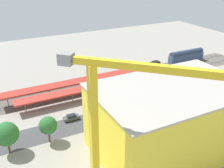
{
  "coord_description": "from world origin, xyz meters",
  "views": [
    {
      "loc": [
        46.21,
        65.95,
        43.45
      ],
      "look_at": [
        11.65,
        -0.66,
        9.11
      ],
      "focal_mm": 42.95,
      "sensor_mm": 36.0,
      "label": 1
    }
  ],
  "objects_px": {
    "passenger_coach": "(186,56)",
    "parked_car_2": "(158,96)",
    "street_tree_4": "(185,90)",
    "parked_car_5": "(96,111)",
    "tower_crane": "(105,121)",
    "parked_car_6": "(71,118)",
    "street_tree_1": "(6,134)",
    "platform_canopy_far": "(86,80)",
    "box_truck_0": "(129,111)",
    "parked_car_4": "(116,106)",
    "parked_car_3": "(135,101)",
    "locomotive": "(147,67)",
    "traffic_light": "(171,81)",
    "platform_canopy_near": "(113,83)",
    "parked_car_1": "(174,92)",
    "parked_car_0": "(190,87)",
    "street_tree_3": "(111,112)",
    "construction_building": "(170,119)",
    "street_tree_0": "(48,125)"
  },
  "relations": [
    {
      "from": "passenger_coach",
      "to": "parked_car_2",
      "type": "relative_size",
      "value": 4.54
    },
    {
      "from": "passenger_coach",
      "to": "street_tree_4",
      "type": "xyz_separation_m",
      "value": [
        28.59,
        31.24,
        2.24
      ]
    },
    {
      "from": "parked_car_5",
      "to": "tower_crane",
      "type": "bearing_deg",
      "value": 69.23
    },
    {
      "from": "parked_car_6",
      "to": "street_tree_1",
      "type": "xyz_separation_m",
      "value": [
        18.8,
        7.25,
        4.74
      ]
    },
    {
      "from": "tower_crane",
      "to": "parked_car_5",
      "type": "bearing_deg",
      "value": -110.77
    },
    {
      "from": "platform_canopy_far",
      "to": "box_truck_0",
      "type": "distance_m",
      "value": 23.67
    },
    {
      "from": "platform_canopy_far",
      "to": "street_tree_1",
      "type": "bearing_deg",
      "value": 38.36
    },
    {
      "from": "parked_car_4",
      "to": "street_tree_1",
      "type": "height_order",
      "value": "street_tree_1"
    },
    {
      "from": "parked_car_3",
      "to": "locomotive",
      "type": "bearing_deg",
      "value": -131.11
    },
    {
      "from": "platform_canopy_far",
      "to": "parked_car_6",
      "type": "height_order",
      "value": "platform_canopy_far"
    },
    {
      "from": "parked_car_4",
      "to": "traffic_light",
      "type": "xyz_separation_m",
      "value": [
        -23.38,
        -1.53,
        3.38
      ]
    },
    {
      "from": "parked_car_3",
      "to": "tower_crane",
      "type": "relative_size",
      "value": 0.16
    },
    {
      "from": "platform_canopy_near",
      "to": "tower_crane",
      "type": "bearing_deg",
      "value": 60.65
    },
    {
      "from": "parked_car_1",
      "to": "parked_car_4",
      "type": "bearing_deg",
      "value": -1.26
    },
    {
      "from": "street_tree_1",
      "to": "parked_car_5",
      "type": "bearing_deg",
      "value": -164.68
    },
    {
      "from": "passenger_coach",
      "to": "tower_crane",
      "type": "xyz_separation_m",
      "value": [
        68.63,
        53.84,
        14.6
      ]
    },
    {
      "from": "street_tree_1",
      "to": "street_tree_4",
      "type": "bearing_deg",
      "value": 179.31
    },
    {
      "from": "traffic_light",
      "to": "locomotive",
      "type": "bearing_deg",
      "value": -100.54
    },
    {
      "from": "street_tree_4",
      "to": "parked_car_1",
      "type": "bearing_deg",
      "value": -106.57
    },
    {
      "from": "parked_car_2",
      "to": "box_truck_0",
      "type": "bearing_deg",
      "value": 20.65
    },
    {
      "from": "parked_car_1",
      "to": "parked_car_0",
      "type": "bearing_deg",
      "value": -175.72
    },
    {
      "from": "locomotive",
      "to": "parked_car_5",
      "type": "relative_size",
      "value": 3.31
    },
    {
      "from": "locomotive",
      "to": "street_tree_1",
      "type": "distance_m",
      "value": 68.94
    },
    {
      "from": "passenger_coach",
      "to": "street_tree_1",
      "type": "distance_m",
      "value": 89.33
    },
    {
      "from": "street_tree_3",
      "to": "construction_building",
      "type": "bearing_deg",
      "value": 121.51
    },
    {
      "from": "platform_canopy_near",
      "to": "traffic_light",
      "type": "height_order",
      "value": "traffic_light"
    },
    {
      "from": "construction_building",
      "to": "street_tree_1",
      "type": "height_order",
      "value": "construction_building"
    },
    {
      "from": "construction_building",
      "to": "tower_crane",
      "type": "distance_m",
      "value": 24.19
    },
    {
      "from": "parked_car_2",
      "to": "parked_car_0",
      "type": "bearing_deg",
      "value": -178.07
    },
    {
      "from": "tower_crane",
      "to": "street_tree_1",
      "type": "bearing_deg",
      "value": -56.73
    },
    {
      "from": "box_truck_0",
      "to": "street_tree_3",
      "type": "relative_size",
      "value": 1.12
    },
    {
      "from": "street_tree_4",
      "to": "traffic_light",
      "type": "height_order",
      "value": "street_tree_4"
    },
    {
      "from": "parked_car_6",
      "to": "box_truck_0",
      "type": "relative_size",
      "value": 0.58
    },
    {
      "from": "street_tree_4",
      "to": "passenger_coach",
      "type": "bearing_deg",
      "value": -132.46
    },
    {
      "from": "parked_car_1",
      "to": "street_tree_0",
      "type": "height_order",
      "value": "street_tree_0"
    },
    {
      "from": "parked_car_0",
      "to": "parked_car_1",
      "type": "xyz_separation_m",
      "value": [
        8.27,
        0.62,
        0.04
      ]
    },
    {
      "from": "platform_canopy_near",
      "to": "street_tree_4",
      "type": "height_order",
      "value": "street_tree_4"
    },
    {
      "from": "passenger_coach",
      "to": "traffic_light",
      "type": "relative_size",
      "value": 3.01
    },
    {
      "from": "parked_car_5",
      "to": "locomotive",
      "type": "bearing_deg",
      "value": -146.29
    },
    {
      "from": "passenger_coach",
      "to": "parked_car_0",
      "type": "distance_m",
      "value": 29.33
    },
    {
      "from": "platform_canopy_far",
      "to": "parked_car_2",
      "type": "relative_size",
      "value": 14.96
    },
    {
      "from": "parked_car_3",
      "to": "traffic_light",
      "type": "xyz_separation_m",
      "value": [
        -15.85,
        -1.19,
        3.48
      ]
    },
    {
      "from": "platform_canopy_near",
      "to": "construction_building",
      "type": "height_order",
      "value": "construction_building"
    },
    {
      "from": "parked_car_1",
      "to": "traffic_light",
      "type": "height_order",
      "value": "traffic_light"
    },
    {
      "from": "parked_car_6",
      "to": "parked_car_2",
      "type": "bearing_deg",
      "value": 179.66
    },
    {
      "from": "parked_car_6",
      "to": "construction_building",
      "type": "bearing_deg",
      "value": 126.74
    },
    {
      "from": "platform_canopy_far",
      "to": "locomotive",
      "type": "bearing_deg",
      "value": -168.72
    },
    {
      "from": "locomotive",
      "to": "tower_crane",
      "type": "bearing_deg",
      "value": 49.25
    },
    {
      "from": "parked_car_0",
      "to": "parked_car_3",
      "type": "distance_m",
      "value": 24.04
    },
    {
      "from": "parked_car_3",
      "to": "street_tree_4",
      "type": "distance_m",
      "value": 16.64
    }
  ]
}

